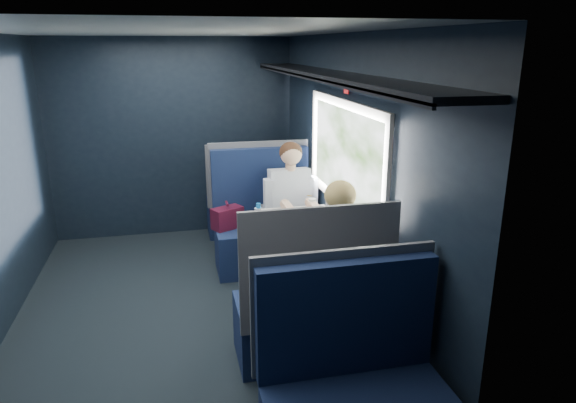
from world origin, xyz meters
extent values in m
cube|color=black|center=(0.00, 0.00, -0.01)|extent=(2.80, 4.20, 0.01)
cube|color=black|center=(1.45, 0.00, 1.15)|extent=(0.10, 4.20, 2.30)
cube|color=black|center=(0.00, 2.15, 1.15)|extent=(2.80, 0.10, 2.30)
cube|color=black|center=(0.00, -2.15, 1.15)|extent=(2.80, 0.10, 2.30)
cube|color=silver|center=(0.00, 0.00, 2.35)|extent=(2.80, 4.20, 0.10)
cube|color=beige|center=(1.38, 0.00, 1.74)|extent=(0.03, 1.84, 0.07)
cube|color=beige|center=(1.38, 0.00, 0.90)|extent=(0.03, 1.84, 0.07)
cube|color=beige|center=(1.38, -0.89, 1.32)|extent=(0.03, 0.07, 0.78)
cube|color=beige|center=(1.38, 0.89, 1.32)|extent=(0.03, 0.07, 0.78)
cube|color=black|center=(1.22, 0.00, 1.98)|extent=(0.36, 4.10, 0.04)
cube|color=black|center=(1.05, 0.00, 1.96)|extent=(0.02, 4.10, 0.03)
cube|color=red|center=(1.38, 0.00, 1.89)|extent=(0.01, 0.10, 0.12)
cylinder|color=#54565E|center=(0.88, 0.00, 0.35)|extent=(0.08, 0.08, 0.70)
cube|color=silver|center=(1.06, 0.00, 0.72)|extent=(0.62, 1.00, 0.04)
cube|color=#0C1535|center=(0.85, 0.78, 0.23)|extent=(1.00, 0.50, 0.45)
cube|color=#0C1535|center=(0.85, 1.08, 0.82)|extent=(1.00, 0.10, 0.75)
cube|color=#54565E|center=(0.85, 1.14, 0.85)|extent=(1.04, 0.03, 0.82)
cube|color=#54565E|center=(0.85, 0.73, 0.55)|extent=(0.06, 0.40, 0.20)
cube|color=#4E1026|center=(0.47, 0.85, 0.56)|extent=(0.34, 0.28, 0.21)
cylinder|color=#4E1026|center=(0.47, 0.85, 0.71)|extent=(0.08, 0.12, 0.03)
cylinder|color=silver|center=(0.77, 0.73, 0.56)|extent=(0.08, 0.08, 0.23)
cylinder|color=blue|center=(0.77, 0.73, 0.70)|extent=(0.05, 0.05, 0.05)
cube|color=#0C1535|center=(0.85, -0.78, 0.23)|extent=(1.00, 0.50, 0.45)
cube|color=#0C1535|center=(0.85, -1.08, 0.82)|extent=(1.00, 0.10, 0.75)
cube|color=#54565E|center=(0.85, -1.14, 0.85)|extent=(1.04, 0.03, 0.82)
cube|color=#54565E|center=(0.85, -0.73, 0.55)|extent=(0.06, 0.40, 0.20)
cube|color=#0C1535|center=(0.85, 1.88, 0.23)|extent=(1.00, 0.40, 0.45)
cube|color=#0C1535|center=(0.85, 1.64, 0.78)|extent=(1.00, 0.10, 0.66)
cube|color=#54565E|center=(0.85, 1.59, 0.80)|extent=(1.04, 0.03, 0.72)
cube|color=#0C1535|center=(0.85, -1.64, 0.78)|extent=(1.00, 0.10, 0.66)
cube|color=#54565E|center=(0.85, -1.59, 0.80)|extent=(1.04, 0.03, 0.72)
cube|color=black|center=(1.10, 0.64, 0.53)|extent=(0.36, 0.44, 0.16)
cube|color=black|center=(1.10, 0.44, 0.23)|extent=(0.32, 0.12, 0.45)
cube|color=#B2BAD2|center=(1.10, 0.80, 0.78)|extent=(0.40, 0.29, 0.53)
cylinder|color=#D8A88C|center=(1.10, 0.76, 1.06)|extent=(0.10, 0.10, 0.06)
sphere|color=#D8A88C|center=(1.10, 0.74, 1.20)|extent=(0.21, 0.21, 0.21)
sphere|color=#382114|center=(1.10, 0.76, 1.21)|extent=(0.22, 0.22, 0.22)
cube|color=#B2BAD2|center=(0.88, 0.76, 0.78)|extent=(0.09, 0.12, 0.34)
cube|color=#B2BAD2|center=(1.32, 0.76, 0.78)|extent=(0.09, 0.12, 0.34)
cube|color=black|center=(1.10, -0.64, 0.53)|extent=(0.36, 0.44, 0.16)
cube|color=black|center=(1.10, -0.44, 0.23)|extent=(0.32, 0.12, 0.45)
cube|color=black|center=(1.10, -0.80, 0.78)|extent=(0.40, 0.29, 0.53)
cylinder|color=#D8A88C|center=(1.10, -0.76, 1.06)|extent=(0.10, 0.10, 0.06)
sphere|color=#D8A88C|center=(1.10, -0.74, 1.20)|extent=(0.21, 0.21, 0.21)
sphere|color=tan|center=(1.10, -0.76, 1.21)|extent=(0.22, 0.22, 0.22)
cube|color=black|center=(0.88, -0.76, 0.78)|extent=(0.09, 0.12, 0.34)
cube|color=black|center=(1.32, -0.76, 0.78)|extent=(0.09, 0.12, 0.34)
cube|color=tan|center=(1.10, -0.86, 0.90)|extent=(0.26, 0.07, 0.36)
cube|color=white|center=(0.97, -0.06, 0.74)|extent=(0.64, 0.80, 0.01)
cube|color=silver|center=(1.22, 0.01, 0.75)|extent=(0.28, 0.33, 0.01)
cube|color=silver|center=(1.32, 0.01, 0.85)|extent=(0.09, 0.28, 0.19)
cube|color=black|center=(1.32, 0.01, 0.85)|extent=(0.07, 0.24, 0.16)
cylinder|color=silver|center=(1.33, 0.21, 0.84)|extent=(0.07, 0.07, 0.19)
cylinder|color=blue|center=(1.33, 0.21, 0.95)|extent=(0.04, 0.04, 0.04)
cylinder|color=white|center=(1.23, 0.41, 0.79)|extent=(0.07, 0.07, 0.09)
camera|label=1|loc=(-0.02, -4.00, 2.21)|focal=32.00mm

